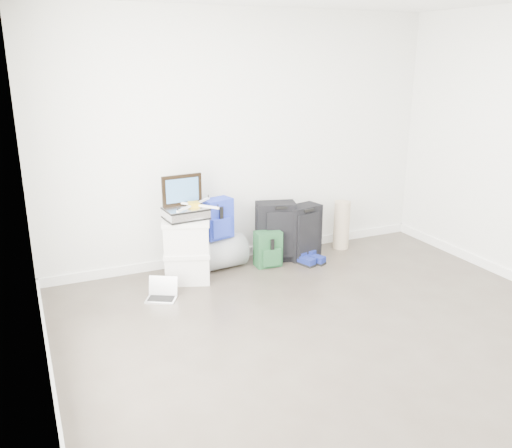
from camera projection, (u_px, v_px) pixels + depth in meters
name	position (u px, v px, depth m)	size (l,w,h in m)	color
ground	(373.00, 362.00, 4.10)	(5.00, 5.00, 0.00)	#3D342C
room_envelope	(388.00, 134.00, 3.60)	(4.52, 5.02, 2.71)	white
boxes_stack	(187.00, 250.00, 5.50)	(0.56, 0.51, 0.66)	silver
briefcase	(186.00, 213.00, 5.38)	(0.41, 0.30, 0.12)	#B2B2B7
painting	(182.00, 190.00, 5.40)	(0.42, 0.06, 0.31)	black
drone	(194.00, 205.00, 5.37)	(0.46, 0.46, 0.05)	gold
duffel_bag	(218.00, 253.00, 5.85)	(0.36, 0.36, 0.59)	gray
blue_backpack	(218.00, 219.00, 5.71)	(0.34, 0.28, 0.42)	#171D95
large_suitcase	(276.00, 231.00, 6.06)	(0.48, 0.38, 0.67)	black
green_backpack	(268.00, 250.00, 5.91)	(0.29, 0.22, 0.40)	#153C1B
carry_on	(303.00, 232.00, 6.11)	(0.44, 0.33, 0.62)	black
shoes	(309.00, 260.00, 6.02)	(0.32, 0.29, 0.09)	black
rolled_rug	(342.00, 225.00, 6.45)	(0.19, 0.19, 0.57)	tan
laptop	(162.00, 293.00, 5.17)	(0.34, 0.31, 0.20)	silver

